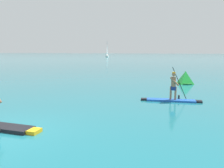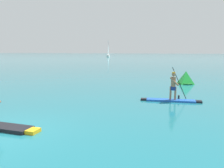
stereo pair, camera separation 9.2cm
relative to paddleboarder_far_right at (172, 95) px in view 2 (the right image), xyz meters
The scene contains 3 objects.
paddleboarder_far_right is the anchor object (origin of this frame).
race_marker_buoy 7.50m from the paddleboarder_far_right, 85.05° to the left, with size 1.51×1.51×1.09m.
sailboat_left_horizon 91.67m from the paddleboarder_far_right, 111.27° to the left, with size 2.01×4.32×7.07m.
Camera 2 is at (6.18, -6.11, 2.83)m, focal length 37.28 mm.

